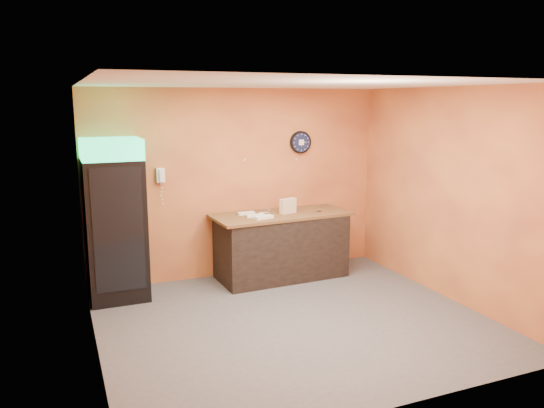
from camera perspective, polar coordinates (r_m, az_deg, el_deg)
floor at (r=6.55m, az=2.36°, el=-12.48°), size 4.50×4.50×0.00m
back_wall at (r=7.96m, az=-3.61°, el=2.24°), size 4.50×0.02×2.80m
left_wall at (r=5.59m, az=-18.98°, el=-2.11°), size 0.02×4.00×2.80m
right_wall at (r=7.35m, az=18.58°, el=0.95°), size 0.02×4.00×2.80m
ceiling at (r=6.01m, az=2.57°, el=12.80°), size 4.50×4.00×0.02m
beverage_cooler at (r=7.25m, az=-16.50°, el=-1.91°), size 0.75×0.77×2.14m
prep_counter at (r=7.96m, az=1.00°, el=-4.60°), size 1.91×0.91×0.94m
wall_clock at (r=8.25m, az=3.09°, el=6.65°), size 0.35×0.06×0.35m
wall_phone at (r=7.59m, az=-11.90°, el=3.04°), size 0.11×0.10×0.21m
butcher_paper at (r=7.84m, az=1.01°, el=-1.16°), size 2.09×0.97×0.04m
sub_roll_stack at (r=7.83m, az=1.73°, el=-0.21°), size 0.28×0.17×0.22m
wrapped_sandwich_left at (r=7.59m, az=-1.76°, el=-1.27°), size 0.28×0.14×0.04m
wrapped_sandwich_mid at (r=7.48m, az=-0.90°, el=-1.44°), size 0.29×0.16×0.04m
wrapped_sandwich_right at (r=7.77m, az=-2.82°, el=-1.00°), size 0.25×0.10×0.04m
kitchen_tool at (r=7.85m, az=-0.36°, el=-0.76°), size 0.06×0.06×0.06m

